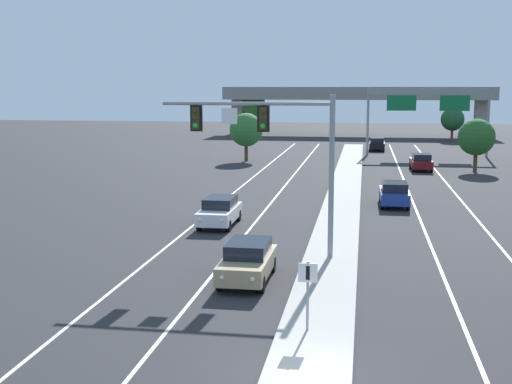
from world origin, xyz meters
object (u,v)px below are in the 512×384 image
at_px(median_sign_post, 308,286).
at_px(car_receding_black, 377,144).
at_px(car_receding_blue, 394,193).
at_px(car_receding_darkred, 421,162).
at_px(overhead_signal_mast, 276,140).
at_px(tree_far_left_c, 252,107).
at_px(tree_far_right_b, 453,119).
at_px(tree_far_left_a, 246,130).
at_px(car_oncoming_white, 220,211).
at_px(tree_far_right_a, 476,137).
at_px(highway_sign_gantry, 428,101).
at_px(car_oncoming_tan, 248,261).

xyz_separation_m(median_sign_post, car_receding_black, (3.18, 63.08, -0.77)).
relative_size(car_receding_blue, car_receding_darkred, 1.00).
relative_size(overhead_signal_mast, car_receding_darkred, 1.72).
height_order(car_receding_black, tree_far_left_c, tree_far_left_c).
distance_m(car_receding_black, tree_far_left_c, 34.11).
height_order(car_receding_darkred, tree_far_right_b, tree_far_right_b).
relative_size(car_receding_blue, tree_far_left_a, 0.90).
relative_size(car_oncoming_white, tree_far_left_a, 0.89).
relative_size(car_receding_darkred, tree_far_right_a, 0.93).
bearing_deg(highway_sign_gantry, car_receding_black, 131.46).
xyz_separation_m(car_receding_black, tree_far_left_a, (-13.67, -14.14, 2.44)).
relative_size(car_receding_blue, car_receding_black, 1.00).
relative_size(car_receding_black, tree_far_left_c, 0.67).
bearing_deg(car_receding_blue, tree_far_right_b, 79.45).
xyz_separation_m(overhead_signal_mast, highway_sign_gantry, (10.71, 47.68, 0.81)).
xyz_separation_m(car_oncoming_tan, car_receding_blue, (6.50, 18.48, 0.00)).
distance_m(car_receding_blue, highway_sign_gantry, 33.77).
xyz_separation_m(car_oncoming_white, car_receding_blue, (9.90, 7.98, 0.00)).
height_order(overhead_signal_mast, car_oncoming_white, overhead_signal_mast).
xyz_separation_m(median_sign_post, car_receding_blue, (3.64, 24.10, -0.77)).
xyz_separation_m(car_receding_black, highway_sign_gantry, (5.29, -5.99, 5.34)).
distance_m(car_receding_blue, tree_far_left_a, 28.69).
height_order(car_oncoming_white, car_receding_blue, same).
height_order(overhead_signal_mast, tree_far_left_c, overhead_signal_mast).
distance_m(highway_sign_gantry, tree_far_right_a, 14.23).
bearing_deg(highway_sign_gantry, tree_far_right_a, -76.63).
distance_m(median_sign_post, tree_far_left_a, 50.08).
height_order(highway_sign_gantry, tree_far_left_a, highway_sign_gantry).
distance_m(car_receding_darkred, car_receding_black, 19.74).
bearing_deg(car_receding_darkred, car_oncoming_tan, -104.34).
height_order(median_sign_post, highway_sign_gantry, highway_sign_gantry).
xyz_separation_m(tree_far_right_b, tree_far_right_a, (-2.25, -35.76, 0.03)).
height_order(car_receding_black, tree_far_right_a, tree_far_right_a).
bearing_deg(highway_sign_gantry, car_oncoming_white, -109.77).
bearing_deg(tree_far_left_c, car_oncoming_white, -81.98).
distance_m(car_receding_darkred, highway_sign_gantry, 14.52).
bearing_deg(car_receding_black, tree_far_right_b, 56.49).
distance_m(car_receding_black, highway_sign_gantry, 9.61).
relative_size(median_sign_post, highway_sign_gantry, 0.17).
xyz_separation_m(overhead_signal_mast, tree_far_right_a, (13.93, 34.14, -2.20)).
xyz_separation_m(car_receding_blue, tree_far_left_c, (-20.38, 66.44, 3.56)).
relative_size(car_receding_darkred, car_receding_black, 1.00).
bearing_deg(tree_far_left_a, tree_far_right_b, 51.20).
height_order(car_receding_darkred, tree_far_left_c, tree_far_left_c).
distance_m(car_receding_black, tree_far_right_b, 19.61).
bearing_deg(tree_far_right_b, car_receding_blue, -100.55).
xyz_separation_m(car_receding_darkred, tree_far_left_c, (-23.62, 46.85, 3.56)).
xyz_separation_m(overhead_signal_mast, car_oncoming_tan, (-0.61, -3.79, -4.53)).
height_order(car_receding_blue, car_receding_black, same).
distance_m(tree_far_right_a, tree_far_left_a, 22.82).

